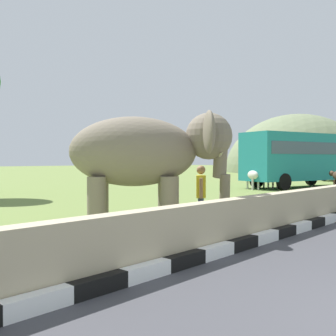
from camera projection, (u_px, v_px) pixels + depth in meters
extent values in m
cube|color=white|center=(36.00, 303.00, 4.72)|extent=(0.90, 0.20, 0.24)
cube|color=black|center=(98.00, 286.00, 5.39)|extent=(0.90, 0.20, 0.24)
cube|color=white|center=(146.00, 272.00, 6.05)|extent=(0.90, 0.20, 0.24)
cube|color=black|center=(185.00, 261.00, 6.72)|extent=(0.90, 0.20, 0.24)
cube|color=white|center=(216.00, 252.00, 7.39)|extent=(0.90, 0.20, 0.24)
cube|color=black|center=(242.00, 244.00, 8.05)|extent=(0.90, 0.20, 0.24)
cube|color=white|center=(265.00, 238.00, 8.72)|extent=(0.90, 0.20, 0.24)
cube|color=black|center=(284.00, 232.00, 9.39)|extent=(0.90, 0.20, 0.24)
cube|color=white|center=(300.00, 227.00, 10.05)|extent=(0.90, 0.20, 0.24)
cube|color=black|center=(315.00, 223.00, 10.72)|extent=(0.90, 0.20, 0.24)
cube|color=white|center=(328.00, 219.00, 11.38)|extent=(0.90, 0.20, 0.24)
cube|color=tan|center=(232.00, 223.00, 8.32)|extent=(28.00, 0.36, 1.00)
cylinder|color=#766B5A|center=(167.00, 202.00, 10.41)|extent=(0.44, 0.44, 1.41)
cylinder|color=#766B5A|center=(170.00, 206.00, 9.51)|extent=(0.44, 0.44, 1.41)
cylinder|color=#766B5A|center=(100.00, 203.00, 10.26)|extent=(0.44, 0.44, 1.41)
cylinder|color=#766B5A|center=(97.00, 207.00, 9.37)|extent=(0.44, 0.44, 1.41)
ellipsoid|color=#766B5A|center=(133.00, 151.00, 9.86)|extent=(3.36, 3.28, 1.70)
sphere|color=#766B5A|center=(209.00, 136.00, 10.01)|extent=(1.16, 1.16, 1.16)
ellipsoid|color=#D84C8C|center=(220.00, 130.00, 10.03)|extent=(0.70, 0.71, 0.44)
ellipsoid|color=#766B5A|center=(198.00, 136.00, 10.77)|extent=(0.79, 0.82, 1.00)
ellipsoid|color=#766B5A|center=(209.00, 132.00, 9.22)|extent=(0.79, 0.82, 1.00)
cylinder|color=#766B5A|center=(220.00, 158.00, 10.05)|extent=(0.62, 0.63, 1.00)
cylinder|color=#766B5A|center=(225.00, 190.00, 10.07)|extent=(0.41, 0.41, 0.82)
cone|color=beige|center=(216.00, 154.00, 10.32)|extent=(0.49, 0.51, 0.22)
cone|color=beige|center=(220.00, 154.00, 9.76)|extent=(0.49, 0.51, 0.22)
cylinder|color=navy|center=(201.00, 213.00, 10.60)|extent=(0.15, 0.15, 0.82)
cylinder|color=navy|center=(201.00, 214.00, 10.40)|extent=(0.15, 0.15, 0.82)
cube|color=yellow|center=(201.00, 186.00, 10.49)|extent=(0.46, 0.44, 0.58)
cylinder|color=#9E7251|center=(201.00, 187.00, 10.75)|extent=(0.16, 0.15, 0.53)
cylinder|color=#9E7251|center=(201.00, 188.00, 10.23)|extent=(0.17, 0.16, 0.53)
sphere|color=#9E7251|center=(201.00, 170.00, 10.48)|extent=(0.23, 0.23, 0.23)
cube|color=teal|center=(299.00, 157.00, 26.44)|extent=(8.57, 4.73, 3.00)
cube|color=#3F5160|center=(299.00, 149.00, 26.43)|extent=(7.95, 4.58, 0.76)
cylinder|color=black|center=(311.00, 178.00, 28.81)|extent=(1.04, 0.57, 1.00)
cylinder|color=black|center=(257.00, 180.00, 26.09)|extent=(1.04, 0.57, 1.00)
cylinder|color=black|center=(284.00, 182.00, 24.12)|extent=(1.04, 0.57, 1.00)
cylinder|color=black|center=(324.00, 175.00, 35.08)|extent=(1.03, 0.41, 1.00)
cylinder|color=beige|center=(248.00, 184.00, 25.03)|extent=(0.12, 0.12, 0.65)
cylinder|color=beige|center=(253.00, 184.00, 25.08)|extent=(0.12, 0.12, 0.65)
cylinder|color=beige|center=(253.00, 185.00, 24.14)|extent=(0.12, 0.12, 0.65)
cylinder|color=beige|center=(258.00, 185.00, 24.19)|extent=(0.12, 0.12, 0.65)
ellipsoid|color=beige|center=(253.00, 175.00, 24.60)|extent=(1.42, 1.54, 0.66)
ellipsoid|color=beige|center=(248.00, 173.00, 25.52)|extent=(0.46, 0.47, 0.32)
cylinder|color=#473323|center=(334.00, 185.00, 23.51)|extent=(0.12, 0.12, 0.65)
ellipsoid|color=#473323|center=(332.00, 173.00, 24.00)|extent=(0.44, 0.48, 0.32)
cylinder|color=beige|center=(264.00, 183.00, 26.20)|extent=(0.12, 0.12, 0.65)
cylinder|color=beige|center=(268.00, 183.00, 26.35)|extent=(0.12, 0.12, 0.65)
cylinder|color=beige|center=(273.00, 183.00, 25.38)|extent=(0.12, 0.12, 0.65)
cylinder|color=beige|center=(277.00, 183.00, 25.53)|extent=(0.12, 0.12, 0.65)
ellipsoid|color=beige|center=(271.00, 174.00, 25.85)|extent=(1.14, 1.62, 0.66)
ellipsoid|color=beige|center=(261.00, 172.00, 26.70)|extent=(0.40, 0.47, 0.32)
ellipsoid|color=#6E7B57|center=(298.00, 172.00, 62.74)|extent=(25.90, 20.72, 17.73)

